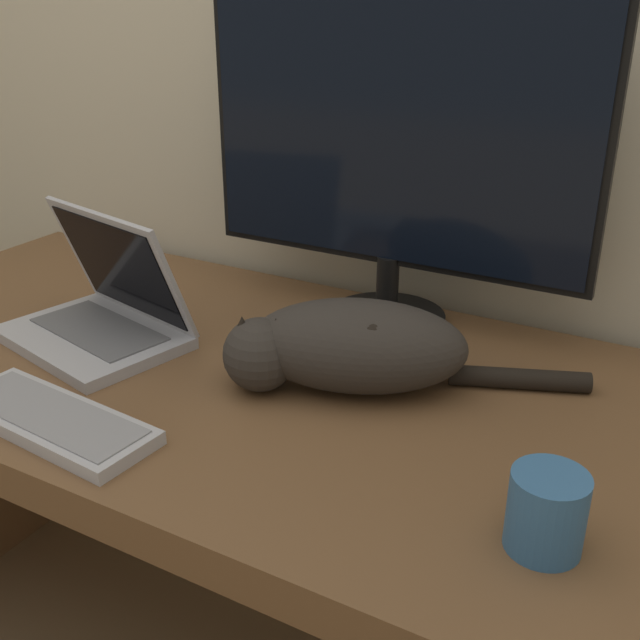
% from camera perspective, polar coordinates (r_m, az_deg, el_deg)
% --- Properties ---
extents(desk, '(1.67, 0.75, 0.73)m').
position_cam_1_polar(desk, '(1.28, -4.95, -9.24)').
color(desk, brown).
rests_on(desk, ground_plane).
extents(monitor, '(0.69, 0.21, 0.57)m').
position_cam_1_polar(monitor, '(1.27, 5.59, 12.43)').
color(monitor, black).
rests_on(monitor, desk).
extents(laptop, '(0.35, 0.28, 0.22)m').
position_cam_1_polar(laptop, '(1.34, -16.30, 0.40)').
color(laptop, '#B7B7BC').
rests_on(laptop, desk).
extents(external_keyboard, '(0.34, 0.14, 0.02)m').
position_cam_1_polar(external_keyboard, '(1.11, -19.78, -7.16)').
color(external_keyboard, '#BCBCC1').
rests_on(external_keyboard, desk).
extents(cat, '(0.50, 0.31, 0.14)m').
position_cam_1_polar(cat, '(1.12, 2.13, -1.94)').
color(cat, '#332D28').
rests_on(cat, desk).
extents(coffee_mug, '(0.08, 0.08, 0.09)m').
position_cam_1_polar(coffee_mug, '(0.86, 16.87, -13.82)').
color(coffee_mug, teal).
rests_on(coffee_mug, desk).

